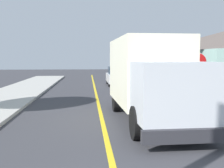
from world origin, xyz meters
The scene contains 6 objects.
centre_line_yellow centered at (0.00, 10.00, 0.00)m, with size 0.16×56.00×0.01m, color gold.
box_truck centered at (1.86, 7.51, 1.77)m, with size 2.64×7.26×3.20m.
parked_car_near centered at (2.51, 14.77, 0.79)m, with size 1.86×4.42×1.67m.
parked_car_mid centered at (2.10, 22.17, 0.79)m, with size 1.81×4.41×1.67m.
parked_van_across centered at (5.20, 10.68, 0.79)m, with size 1.96×4.46×1.67m.
stop_sign centered at (4.34, 8.98, 1.86)m, with size 0.80×0.10×2.65m.
Camera 1 is at (-0.53, -3.22, 2.39)m, focal length 45.35 mm.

